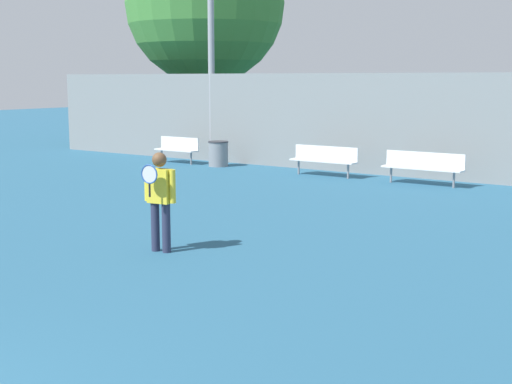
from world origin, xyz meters
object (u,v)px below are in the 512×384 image
object	(u,v)px
bench_courtside_near	(178,147)
tree_green_broad	(205,4)
bench_adjacent_court	(423,165)
tennis_player	(160,195)
bench_by_gate	(324,158)
trash_bin	(218,154)

from	to	relation	value
bench_courtside_near	tree_green_broad	xyz separation A→B (m)	(-2.27, 4.37, 5.14)
bench_adjacent_court	tree_green_broad	xyz separation A→B (m)	(-10.88, 4.37, 5.14)
tennis_player	bench_courtside_near	xyz separation A→B (m)	(-7.91, 9.54, -0.40)
bench_courtside_near	tree_green_broad	distance (m)	7.12
bench_courtside_near	bench_adjacent_court	distance (m)	8.61
tree_green_broad	bench_by_gate	bearing A→B (deg)	-29.02
tennis_player	trash_bin	xyz separation A→B (m)	(-6.28, 9.64, -0.53)
tennis_player	bench_adjacent_court	xyz separation A→B (m)	(0.70, 9.54, -0.40)
bench_by_gate	trash_bin	bearing A→B (deg)	178.52
tennis_player	trash_bin	bearing A→B (deg)	115.97
tennis_player	bench_by_gate	distance (m)	9.82
bench_courtside_near	bench_adjacent_court	xyz separation A→B (m)	(8.61, 0.00, 0.00)
bench_adjacent_court	bench_by_gate	size ratio (longest dim) A/B	1.07
trash_bin	tree_green_broad	size ratio (longest dim) A/B	0.09
bench_courtside_near	tennis_player	bearing A→B (deg)	-50.32
bench_adjacent_court	bench_courtside_near	bearing A→B (deg)	-179.99
bench_adjacent_court	trash_bin	distance (m)	6.98
tennis_player	bench_adjacent_court	bearing A→B (deg)	78.69
tree_green_broad	trash_bin	bearing A→B (deg)	-47.55
bench_by_gate	tree_green_broad	world-z (taller)	tree_green_broad
tennis_player	bench_by_gate	world-z (taller)	tennis_player
bench_courtside_near	bench_by_gate	distance (m)	5.61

